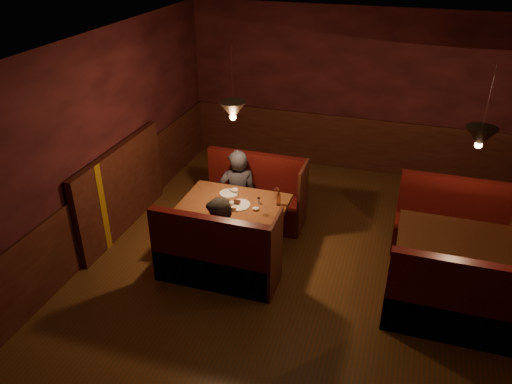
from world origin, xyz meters
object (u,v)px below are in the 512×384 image
(second_table, at_px, (454,250))
(diner_a, at_px, (237,178))
(main_bench_far, at_px, (255,201))
(diner_b, at_px, (222,228))
(main_table, at_px, (236,212))
(second_bench_near, at_px, (456,308))
(main_bench_near, at_px, (216,261))
(second_bench_far, at_px, (452,231))

(second_table, distance_m, diner_a, 3.09)
(main_bench_far, bearing_deg, diner_b, -89.03)
(main_table, relative_size, diner_b, 0.96)
(second_bench_near, xyz_separation_m, diner_a, (-3.05, 1.43, 0.45))
(main_table, distance_m, main_bench_near, 0.84)
(main_bench_far, height_order, second_bench_near, second_bench_near)
(second_bench_near, height_order, diner_a, diner_a)
(main_table, distance_m, diner_b, 0.67)
(diner_b, bearing_deg, main_bench_far, 103.37)
(main_table, distance_m, second_bench_near, 2.99)
(main_bench_near, bearing_deg, diner_b, 80.90)
(second_table, relative_size, diner_b, 0.93)
(main_bench_near, bearing_deg, second_bench_near, -0.52)
(main_table, relative_size, second_bench_far, 0.93)
(diner_a, relative_size, diner_b, 1.08)
(main_bench_far, height_order, second_table, main_bench_far)
(main_table, bearing_deg, second_bench_near, -16.17)
(main_bench_near, xyz_separation_m, second_bench_far, (2.85, 1.61, 0.01))
(main_bench_far, distance_m, second_bench_far, 2.85)
(second_table, relative_size, second_bench_near, 0.90)
(main_table, relative_size, second_table, 1.03)
(second_bench_far, height_order, second_bench_near, same)
(second_table, relative_size, diner_a, 0.86)
(diner_a, bearing_deg, diner_b, 77.67)
(second_table, height_order, second_bench_far, second_bench_far)
(main_table, height_order, main_bench_near, main_bench_near)
(second_bench_far, relative_size, diner_a, 0.96)
(main_bench_far, bearing_deg, second_bench_far, 0.17)
(main_table, xyz_separation_m, main_bench_far, (0.02, 0.80, -0.25))
(second_bench_near, bearing_deg, main_bench_far, 150.17)
(main_bench_far, height_order, diner_b, diner_b)
(main_bench_far, relative_size, diner_a, 0.98)
(main_bench_near, xyz_separation_m, diner_a, (-0.21, 1.41, 0.46))
(main_bench_near, bearing_deg, second_table, 15.76)
(main_bench_far, height_order, diner_a, diner_a)
(main_bench_near, bearing_deg, main_table, 91.13)
(diner_a, bearing_deg, second_table, 145.68)
(main_bench_far, bearing_deg, second_table, -16.09)
(second_table, bearing_deg, main_bench_near, -164.24)
(main_bench_far, distance_m, second_bench_near, 3.28)
(second_bench_far, bearing_deg, second_bench_near, -90.00)
(main_bench_near, relative_size, second_bench_near, 1.03)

